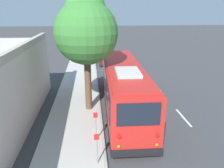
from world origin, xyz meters
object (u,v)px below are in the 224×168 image
parked_sedan_maroon (105,59)px  sign_post_near (97,149)px  sign_post_far (96,126)px  shuttle_bus (123,85)px  street_tree (86,28)px  parked_sedan_black (102,50)px

parked_sedan_maroon → sign_post_near: size_ratio=3.02×
parked_sedan_maroon → sign_post_near: 19.64m
sign_post_far → sign_post_near: bearing=180.0°
shuttle_bus → parked_sedan_maroon: 13.88m
parked_sedan_maroon → sign_post_far: 17.83m
sign_post_near → street_tree: bearing=3.7°
sign_post_far → parked_sedan_black: bearing=-4.0°
parked_sedan_black → street_tree: bearing=169.9°
street_tree → sign_post_near: street_tree is taller
sign_post_near → shuttle_bus: bearing=-19.1°
parked_sedan_maroon → shuttle_bus: bearing=178.9°
street_tree → sign_post_near: size_ratio=5.14×
parked_sedan_black → street_tree: size_ratio=0.56×
sign_post_far → parked_sedan_maroon: bearing=-5.5°
street_tree → sign_post_near: bearing=-176.3°
shuttle_bus → sign_post_far: (-3.92, 1.99, -0.81)m
street_tree → parked_sedan_maroon: bearing=-8.6°
sign_post_far → street_tree: bearing=5.3°
shuttle_bus → sign_post_far: size_ratio=7.06×
parked_sedan_black → sign_post_near: 26.13m
street_tree → sign_post_far: size_ratio=4.78×
sign_post_far → shuttle_bus: bearing=-26.9°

